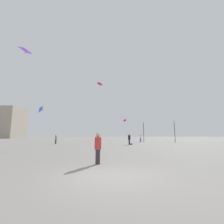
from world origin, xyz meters
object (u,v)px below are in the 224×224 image
person_in_red (98,147)px  kite_crimson_diamond (100,84)px  handbag_beside_flyer (131,144)px  building_left_hall (8,123)px  person_in_black (129,139)px  person_in_grey (56,139)px  kite_cobalt_delta (41,110)px  person_in_white (141,138)px  kite_magenta_diamond (125,120)px  kite_violet_delta (25,51)px  lamppost_east (174,127)px  lamppost_west (144,128)px

person_in_red → kite_crimson_diamond: size_ratio=0.15×
handbag_beside_flyer → building_left_hall: bearing=137.7°
person_in_red → person_in_black: bearing=123.6°
person_in_grey → kite_cobalt_delta: 6.57m
person_in_white → kite_cobalt_delta: bearing=-74.2°
person_in_black → person_in_white: 12.14m
person_in_red → kite_cobalt_delta: (-10.88, 15.28, 4.71)m
handbag_beside_flyer → person_in_red: bearing=-102.4°
person_in_white → kite_magenta_diamond: size_ratio=0.40×
person_in_grey → building_left_hall: (-44.54, 50.78, 6.98)m
kite_violet_delta → kite_crimson_diamond: kite_violet_delta is taller
person_in_grey → kite_violet_delta: bearing=-142.9°
person_in_white → lamppost_east: bearing=47.7°
person_in_grey → kite_crimson_diamond: 13.90m
kite_magenta_diamond → building_left_hall: bearing=145.4°
building_left_hall → kite_violet_delta: bearing=-54.3°
person_in_grey → lamppost_east: (24.42, 6.39, 2.44)m
building_left_hall → lamppost_west: size_ratio=3.16×
person_in_black → building_left_hall: bearing=154.6°
kite_violet_delta → kite_cobalt_delta: size_ratio=2.45×
kite_crimson_diamond → lamppost_west: (10.15, 7.65, -8.82)m
person_in_white → handbag_beside_flyer: 11.97m
kite_crimson_diamond → lamppost_west: kite_crimson_diamond is taller
kite_crimson_diamond → lamppost_west: bearing=37.0°
person_in_grey → kite_crimson_diamond: size_ratio=0.15×
kite_crimson_diamond → handbag_beside_flyer: 14.01m
kite_cobalt_delta → lamppost_east: (25.48, 10.79, -2.31)m
kite_magenta_diamond → person_in_black: bearing=-91.0°
lamppost_east → handbag_beside_flyer: lamppost_east is taller
kite_crimson_diamond → person_in_black: bearing=-38.5°
person_in_red → kite_violet_delta: kite_violet_delta is taller
person_in_black → handbag_beside_flyer: 0.97m
kite_crimson_diamond → building_left_hall: building_left_hall is taller
kite_magenta_diamond → lamppost_east: (10.85, -4.35, -1.96)m
kite_cobalt_delta → lamppost_west: (19.13, 14.07, -2.33)m
kite_magenta_diamond → lamppost_west: size_ratio=0.89×
person_in_red → lamppost_east: size_ratio=0.35×
handbag_beside_flyer → person_in_black: bearing=-164.1°
lamppost_west → kite_violet_delta: bearing=-136.7°
person_in_grey → lamppost_west: (18.07, 9.66, 2.42)m
person_in_white → kite_crimson_diamond: 16.23m
kite_cobalt_delta → person_in_white: bearing=36.7°
kite_violet_delta → lamppost_east: kite_violet_delta is taller
kite_violet_delta → handbag_beside_flyer: (15.34, 6.70, -13.11)m
person_in_white → building_left_hall: bearing=-144.8°
person_in_white → person_in_grey: (-17.20, -9.22, -0.04)m
kite_magenta_diamond → kite_crimson_diamond: 12.44m
person_in_white → lamppost_west: (0.87, 0.45, 2.39)m
kite_crimson_diamond → person_in_red: bearing=-85.0°
kite_crimson_diamond → handbag_beside_flyer: kite_crimson_diamond is taller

